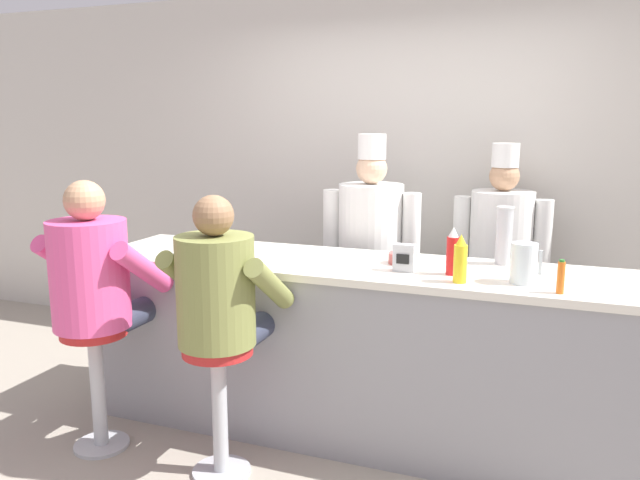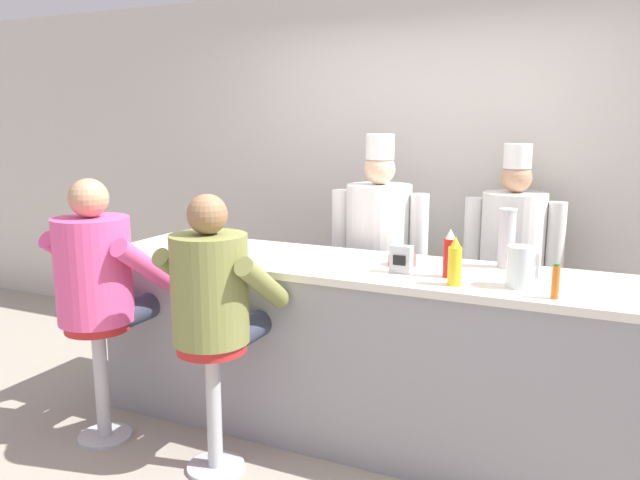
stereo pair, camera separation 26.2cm
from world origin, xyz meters
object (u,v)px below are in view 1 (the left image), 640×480
at_px(cook_in_whites_far, 500,254).
at_px(cup_stack_steel, 504,236).
at_px(cereal_bowl, 402,258).
at_px(napkin_dispenser_chrome, 404,258).
at_px(coffee_mug_tan, 195,250).
at_px(diner_seated_pink, 95,282).
at_px(breakfast_plate, 210,247).
at_px(water_pitcher_clear, 524,263).
at_px(ketchup_bottle_red, 453,252).
at_px(cook_in_whites_near, 370,250).
at_px(mustard_bottle_yellow, 460,260).
at_px(diner_seated_olive, 219,300).
at_px(hot_sauce_bottle_orange, 561,277).

bearing_deg(cook_in_whites_far, cup_stack_steel, -84.65).
xyz_separation_m(cereal_bowl, napkin_dispenser_chrome, (0.05, -0.17, 0.04)).
bearing_deg(cup_stack_steel, coffee_mug_tan, -163.62).
bearing_deg(coffee_mug_tan, diner_seated_pink, -132.77).
height_order(breakfast_plate, napkin_dispenser_chrome, napkin_dispenser_chrome).
distance_m(water_pitcher_clear, diner_seated_pink, 2.18).
distance_m(ketchup_bottle_red, cereal_bowl, 0.34).
height_order(coffee_mug_tan, cook_in_whites_near, cook_in_whites_near).
xyz_separation_m(coffee_mug_tan, napkin_dispenser_chrome, (1.16, 0.13, 0.02)).
bearing_deg(cup_stack_steel, mustard_bottle_yellow, -108.67).
height_order(mustard_bottle_yellow, cup_stack_steel, cup_stack_steel).
distance_m(coffee_mug_tan, diner_seated_olive, 0.57).
bearing_deg(mustard_bottle_yellow, ketchup_bottle_red, 112.15).
height_order(cereal_bowl, coffee_mug_tan, coffee_mug_tan).
xyz_separation_m(ketchup_bottle_red, water_pitcher_clear, (0.34, -0.05, -0.02)).
bearing_deg(coffee_mug_tan, mustard_bottle_yellow, 0.03).
xyz_separation_m(mustard_bottle_yellow, diner_seated_olive, (-1.09, -0.40, -0.20)).
distance_m(diner_seated_olive, cook_in_whites_near, 1.36).
bearing_deg(mustard_bottle_yellow, coffee_mug_tan, -179.97).
height_order(cereal_bowl, cook_in_whites_far, cook_in_whites_far).
height_order(breakfast_plate, cook_in_whites_far, cook_in_whites_far).
distance_m(ketchup_bottle_red, coffee_mug_tan, 1.41).
bearing_deg(cook_in_whites_far, coffee_mug_tan, -141.16).
height_order(cereal_bowl, cook_in_whites_near, cook_in_whites_near).
bearing_deg(ketchup_bottle_red, breakfast_plate, 175.64).
bearing_deg(cook_in_whites_near, cup_stack_steel, -26.48).
bearing_deg(ketchup_bottle_red, hot_sauce_bottle_orange, -19.71).
bearing_deg(cup_stack_steel, diner_seated_pink, -156.27).
bearing_deg(cook_in_whites_near, mustard_bottle_yellow, -52.15).
bearing_deg(cereal_bowl, water_pitcher_clear, -18.03).
distance_m(ketchup_bottle_red, water_pitcher_clear, 0.35).
distance_m(napkin_dispenser_chrome, diner_seated_olive, 0.96).
bearing_deg(coffee_mug_tan, water_pitcher_clear, 3.04).
height_order(breakfast_plate, cereal_bowl, cereal_bowl).
height_order(napkin_dispenser_chrome, cook_in_whites_far, cook_in_whites_far).
height_order(water_pitcher_clear, cook_in_whites_near, cook_in_whites_near).
relative_size(ketchup_bottle_red, cup_stack_steel, 0.78).
relative_size(napkin_dispenser_chrome, cook_in_whites_far, 0.09).
height_order(mustard_bottle_yellow, diner_seated_olive, diner_seated_olive).
relative_size(mustard_bottle_yellow, water_pitcher_clear, 1.20).
xyz_separation_m(cereal_bowl, coffee_mug_tan, (-1.11, -0.30, 0.02)).
relative_size(water_pitcher_clear, diner_seated_olive, 0.14).
bearing_deg(water_pitcher_clear, hot_sauce_bottle_orange, -38.20).
relative_size(diner_seated_pink, cook_in_whites_far, 0.91).
height_order(mustard_bottle_yellow, coffee_mug_tan, mustard_bottle_yellow).
bearing_deg(water_pitcher_clear, coffee_mug_tan, -176.96).
bearing_deg(ketchup_bottle_red, cup_stack_steel, 56.60).
height_order(diner_seated_pink, cook_in_whites_near, cook_in_whites_near).
height_order(ketchup_bottle_red, napkin_dispenser_chrome, ketchup_bottle_red).
xyz_separation_m(hot_sauce_bottle_orange, diner_seated_olive, (-1.54, -0.36, -0.17)).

